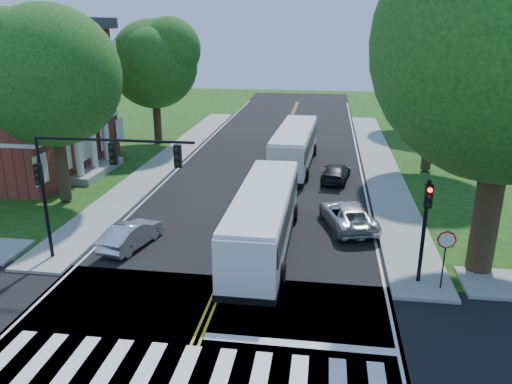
% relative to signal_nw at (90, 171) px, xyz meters
% --- Properties ---
extents(ground, '(140.00, 140.00, 0.00)m').
position_rel_signal_nw_xyz_m(ground, '(5.86, -6.43, -4.38)').
color(ground, '#124310').
rests_on(ground, ground).
extents(road, '(14.00, 96.00, 0.01)m').
position_rel_signal_nw_xyz_m(road, '(5.86, 11.57, -4.37)').
color(road, black).
rests_on(road, ground).
extents(cross_road, '(60.00, 12.00, 0.01)m').
position_rel_signal_nw_xyz_m(cross_road, '(5.86, -6.43, -4.37)').
color(cross_road, black).
rests_on(cross_road, ground).
extents(center_line, '(0.36, 70.00, 0.01)m').
position_rel_signal_nw_xyz_m(center_line, '(5.86, 15.57, -4.36)').
color(center_line, gold).
rests_on(center_line, road).
extents(edge_line_w, '(0.12, 70.00, 0.01)m').
position_rel_signal_nw_xyz_m(edge_line_w, '(-0.94, 15.57, -4.36)').
color(edge_line_w, silver).
rests_on(edge_line_w, road).
extents(edge_line_e, '(0.12, 70.00, 0.01)m').
position_rel_signal_nw_xyz_m(edge_line_e, '(12.66, 15.57, -4.36)').
color(edge_line_e, silver).
rests_on(edge_line_e, road).
extents(crosswalk, '(12.60, 3.00, 0.01)m').
position_rel_signal_nw_xyz_m(crosswalk, '(5.86, -6.93, -4.36)').
color(crosswalk, silver).
rests_on(crosswalk, road).
extents(stop_bar, '(6.60, 0.40, 0.01)m').
position_rel_signal_nw_xyz_m(stop_bar, '(9.36, -4.83, -4.36)').
color(stop_bar, silver).
rests_on(stop_bar, road).
extents(sidewalk_nw, '(2.60, 40.00, 0.15)m').
position_rel_signal_nw_xyz_m(sidewalk_nw, '(-2.44, 18.57, -4.30)').
color(sidewalk_nw, gray).
rests_on(sidewalk_nw, ground).
extents(sidewalk_ne, '(2.60, 40.00, 0.15)m').
position_rel_signal_nw_xyz_m(sidewalk_ne, '(14.16, 18.57, -4.30)').
color(sidewalk_ne, gray).
rests_on(sidewalk_ne, ground).
extents(tree_west_near, '(8.00, 8.00, 11.40)m').
position_rel_signal_nw_xyz_m(tree_west_near, '(-5.64, 7.57, 3.15)').
color(tree_west_near, '#372516').
rests_on(tree_west_near, ground).
extents(tree_west_far, '(7.60, 7.60, 10.67)m').
position_rel_signal_nw_xyz_m(tree_west_far, '(-5.14, 23.57, 2.62)').
color(tree_west_far, '#372516').
rests_on(tree_west_far, ground).
extents(tree_east_mid, '(8.40, 8.40, 11.93)m').
position_rel_signal_nw_xyz_m(tree_east_mid, '(17.36, 17.57, 3.48)').
color(tree_east_mid, '#372516').
rests_on(tree_east_mid, ground).
extents(tree_east_far, '(7.20, 7.20, 10.34)m').
position_rel_signal_nw_xyz_m(tree_east_far, '(18.36, 33.57, 2.48)').
color(tree_east_far, '#372516').
rests_on(tree_east_far, ground).
extents(signal_nw, '(7.15, 0.46, 5.66)m').
position_rel_signal_nw_xyz_m(signal_nw, '(0.00, 0.00, 0.00)').
color(signal_nw, black).
rests_on(signal_nw, ground).
extents(signal_ne, '(0.30, 0.46, 4.40)m').
position_rel_signal_nw_xyz_m(signal_ne, '(14.06, 0.01, -1.41)').
color(signal_ne, black).
rests_on(signal_ne, ground).
extents(stop_sign, '(0.76, 0.08, 2.53)m').
position_rel_signal_nw_xyz_m(stop_sign, '(14.86, -0.45, -2.35)').
color(stop_sign, black).
rests_on(stop_sign, ground).
extents(bus_lead, '(2.83, 11.32, 2.92)m').
position_rel_signal_nw_xyz_m(bus_lead, '(7.18, 2.75, -2.83)').
color(bus_lead, silver).
rests_on(bus_lead, road).
extents(bus_follow, '(3.17, 11.58, 2.97)m').
position_rel_signal_nw_xyz_m(bus_follow, '(7.66, 17.50, -2.80)').
color(bus_follow, silver).
rests_on(bus_follow, road).
extents(hatchback, '(2.19, 4.04, 1.26)m').
position_rel_signal_nw_xyz_m(hatchback, '(0.79, 1.92, -3.74)').
color(hatchback, silver).
rests_on(hatchback, road).
extents(suv, '(3.42, 5.28, 1.35)m').
position_rel_signal_nw_xyz_m(suv, '(11.29, 5.87, -3.69)').
color(suv, silver).
rests_on(suv, road).
extents(dark_sedan, '(2.29, 4.37, 1.21)m').
position_rel_signal_nw_xyz_m(dark_sedan, '(10.76, 14.22, -3.76)').
color(dark_sedan, black).
rests_on(dark_sedan, road).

